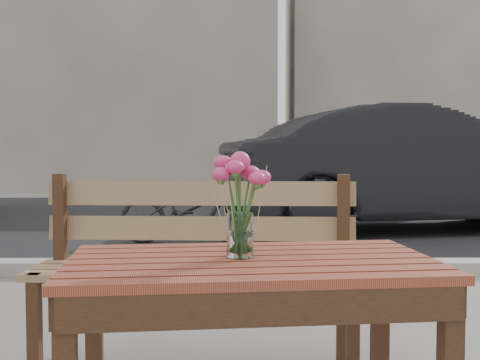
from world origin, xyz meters
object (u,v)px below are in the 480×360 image
Objects in this scene: main_table at (251,295)px; parked_car at (408,169)px; bicycle at (187,208)px; main_vase at (240,192)px.

parked_car is (2.19, 5.99, 0.20)m from main_table.
bicycle is at bearing 102.18° from parked_car.
main_vase reaches higher than bicycle.
main_vase is at bearing 146.06° from main_table.
main_table is 4.89m from bicycle.
bicycle is at bearing 91.05° from main_table.
main_vase is 0.22× the size of bicycle.
bicycle is (-0.59, 4.82, -0.53)m from main_vase.
main_table is 0.33m from main_vase.
parked_car is at bearing -68.03° from bicycle.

